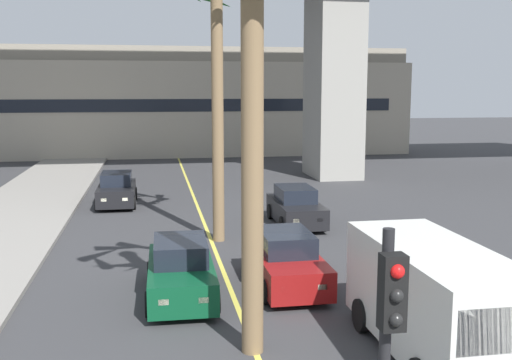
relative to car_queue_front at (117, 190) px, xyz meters
The scene contains 9 objects.
lane_stripe_center 8.32m from the car_queue_front, 62.79° to the right, with size 0.14×56.00×0.01m, color #DBCC4C.
pier_building_backdrop 23.66m from the car_queue_front, 80.67° to the left, with size 39.36×8.04×8.91m.
car_queue_front is the anchor object (origin of this frame).
car_queue_second 13.80m from the car_queue_front, 79.97° to the right, with size 1.89×4.13×1.56m.
car_queue_third 9.36m from the car_queue_front, 36.87° to the right, with size 1.85×4.11×1.56m.
car_queue_fourth 14.23m from the car_queue_front, 67.74° to the right, with size 1.84×4.10×1.56m.
delivery_van 19.62m from the car_queue_front, 67.94° to the right, with size 2.16×5.25×2.36m.
palm_tree_near_median 18.58m from the car_queue_front, 77.81° to the right, with size 3.29×3.36×8.55m.
palm_tree_mid_median 11.01m from the car_queue_front, 62.08° to the right, with size 3.42×3.44×9.44m.
Camera 1 is at (-2.05, 2.19, 5.55)m, focal length 42.09 mm.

